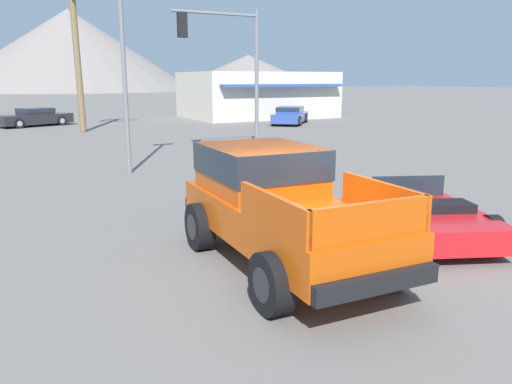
{
  "coord_description": "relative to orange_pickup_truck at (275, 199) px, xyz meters",
  "views": [
    {
      "loc": [
        -4.34,
        -6.19,
        3.02
      ],
      "look_at": [
        -0.36,
        1.47,
        1.05
      ],
      "focal_mm": 35.0,
      "sensor_mm": 36.0,
      "label": 1
    }
  ],
  "objects": [
    {
      "name": "parked_car_blue",
      "position": [
        13.86,
        22.27,
        -0.46
      ],
      "size": [
        4.36,
        4.59,
        1.19
      ],
      "rotation": [
        0.0,
        0.0,
        5.56
      ],
      "color": "#334C9E",
      "rests_on": "ground_plane"
    },
    {
      "name": "red_convertible_car",
      "position": [
        3.32,
        0.11,
        -0.66
      ],
      "size": [
        3.23,
        4.53,
        1.05
      ],
      "rotation": [
        0.0,
        0.0,
        -0.38
      ],
      "color": "red",
      "rests_on": "ground_plane"
    },
    {
      "name": "ground_plane",
      "position": [
        0.34,
        -0.8,
        -1.06
      ],
      "size": [
        320.0,
        320.0,
        0.0
      ],
      "primitive_type": "plane",
      "color": "slate"
    },
    {
      "name": "street_lamp_post",
      "position": [
        -0.25,
        9.15,
        3.46
      ],
      "size": [
        0.9,
        0.24,
        7.52
      ],
      "color": "slate",
      "rests_on": "ground_plane"
    },
    {
      "name": "traffic_light_main",
      "position": [
        4.43,
        11.81,
        2.94
      ],
      "size": [
        3.68,
        0.38,
        5.74
      ],
      "rotation": [
        0.0,
        0.0,
        3.14
      ],
      "color": "slate",
      "rests_on": "ground_plane"
    },
    {
      "name": "distant_mountain_range",
      "position": [
        7.55,
        128.18,
        7.74
      ],
      "size": [
        139.15,
        73.86,
        20.35
      ],
      "color": "gray",
      "rests_on": "ground_plane"
    },
    {
      "name": "parked_car_dark",
      "position": [
        -1.69,
        28.66,
        -0.47
      ],
      "size": [
        4.88,
        3.35,
        1.16
      ],
      "rotation": [
        0.0,
        0.0,
        1.96
      ],
      "color": "#232328",
      "rests_on": "ground_plane"
    },
    {
      "name": "storefront_building",
      "position": [
        14.85,
        28.99,
        0.7
      ],
      "size": [
        10.98,
        8.41,
        3.53
      ],
      "color": "beige",
      "rests_on": "ground_plane"
    },
    {
      "name": "orange_pickup_truck",
      "position": [
        0.0,
        0.0,
        0.0
      ],
      "size": [
        2.37,
        4.9,
        1.89
      ],
      "rotation": [
        0.0,
        0.0,
        -0.04
      ],
      "color": "#CC4C0C",
      "rests_on": "ground_plane"
    },
    {
      "name": "palm_tree_tall",
      "position": [
        0.58,
        23.55,
        5.96
      ],
      "size": [
        2.98,
        3.15,
        9.44
      ],
      "color": "brown",
      "rests_on": "ground_plane"
    }
  ]
}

